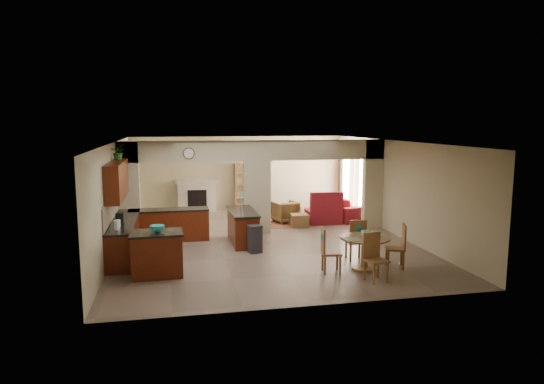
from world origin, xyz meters
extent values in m
plane|color=#776352|center=(0.00, 0.00, 0.00)|extent=(10.00, 10.00, 0.00)
plane|color=white|center=(0.00, 0.00, 2.80)|extent=(10.00, 10.00, 0.00)
plane|color=#BEB68B|center=(0.00, 5.00, 1.40)|extent=(8.00, 0.00, 8.00)
plane|color=#BEB68B|center=(0.00, -5.00, 1.40)|extent=(8.00, 0.00, 8.00)
plane|color=#BEB68B|center=(-4.00, 0.00, 1.40)|extent=(0.00, 10.00, 10.00)
plane|color=#BEB68B|center=(4.00, 0.00, 1.40)|extent=(0.00, 10.00, 10.00)
cube|color=#BEB68B|center=(-3.70, 1.00, 1.40)|extent=(0.60, 0.25, 2.80)
cube|color=#BEB68B|center=(0.00, 1.00, 1.10)|extent=(0.80, 0.25, 2.20)
cube|color=#BEB68B|center=(3.70, 1.00, 1.40)|extent=(0.60, 0.25, 2.80)
cube|color=#BEB68B|center=(0.00, 1.00, 2.50)|extent=(8.00, 0.25, 0.60)
cube|color=#410C07|center=(-3.70, -0.80, 0.43)|extent=(0.60, 3.20, 0.86)
cube|color=black|center=(-3.70, -0.80, 0.89)|extent=(0.62, 3.22, 0.05)
cube|color=tan|center=(-3.98, -0.80, 1.20)|extent=(0.02, 3.20, 0.55)
cube|color=#410C07|center=(-2.60, 0.57, 0.43)|extent=(2.20, 0.60, 0.86)
cube|color=black|center=(-2.60, 0.57, 0.89)|extent=(2.22, 0.62, 0.05)
cube|color=#410C07|center=(-3.82, -0.80, 1.92)|extent=(0.35, 2.40, 0.90)
cube|color=#410C07|center=(-0.60, -0.10, 0.43)|extent=(0.65, 1.80, 0.86)
cube|color=black|center=(-0.60, -0.10, 0.89)|extent=(0.70, 1.85, 0.05)
cube|color=silver|center=(-0.60, -0.95, 0.42)|extent=(0.58, 0.04, 0.70)
cylinder|color=#50391A|center=(-2.00, 0.85, 2.45)|extent=(0.34, 0.03, 0.34)
cube|color=#994C37|center=(1.20, 2.10, 0.01)|extent=(1.60, 1.30, 0.01)
cube|color=beige|center=(-1.60, 4.84, 0.55)|extent=(1.40, 0.28, 1.10)
cube|color=black|center=(-1.60, 4.70, 0.50)|extent=(0.70, 0.04, 0.70)
cube|color=beige|center=(-1.60, 4.82, 1.15)|extent=(1.60, 0.35, 0.10)
cube|color=#9A5835|center=(0.35, 4.82, 0.90)|extent=(1.00, 0.32, 1.80)
cube|color=white|center=(3.97, 2.30, 1.20)|extent=(0.02, 0.90, 1.90)
cube|color=white|center=(3.97, 4.00, 1.20)|extent=(0.02, 0.90, 1.90)
cube|color=white|center=(3.97, 3.15, 1.05)|extent=(0.02, 0.70, 2.10)
cube|color=#421B1A|center=(3.93, 1.70, 1.20)|extent=(0.10, 0.28, 2.30)
cube|color=#421B1A|center=(3.93, 2.90, 1.20)|extent=(0.10, 0.28, 2.30)
cube|color=#421B1A|center=(3.93, 3.40, 1.20)|extent=(0.10, 0.28, 2.30)
cube|color=#421B1A|center=(3.93, 4.60, 1.20)|extent=(0.10, 0.28, 2.30)
cylinder|color=white|center=(1.50, 3.00, 2.56)|extent=(1.00, 1.00, 0.10)
cube|color=#410C07|center=(-2.86, -2.60, 0.46)|extent=(1.10, 0.79, 0.93)
cube|color=black|center=(-2.86, -2.60, 0.95)|extent=(1.15, 0.84, 0.05)
cylinder|color=teal|center=(-2.83, -2.61, 1.05)|extent=(0.32, 0.32, 0.15)
cube|color=#29292B|center=(-0.44, -1.19, 0.33)|extent=(0.37, 0.33, 0.66)
cylinder|color=#9A5835|center=(1.76, -3.13, 0.74)|extent=(1.12, 1.12, 0.04)
cylinder|color=#9A5835|center=(1.76, -3.13, 0.38)|extent=(0.16, 0.16, 0.72)
cylinder|color=#9A5835|center=(1.76, -3.13, 0.03)|extent=(0.57, 0.57, 0.06)
cylinder|color=#66B526|center=(1.82, -3.08, 0.84)|extent=(0.27, 0.27, 0.15)
imported|color=maroon|center=(3.30, 2.89, 0.39)|extent=(2.81, 1.52, 0.78)
cube|color=maroon|center=(2.42, 2.02, 0.22)|extent=(1.11, 0.92, 0.43)
imported|color=maroon|center=(1.20, 2.36, 0.36)|extent=(0.93, 0.94, 0.71)
cube|color=maroon|center=(1.49, 1.64, 0.20)|extent=(0.58, 0.58, 0.40)
imported|color=#204E14|center=(-3.82, -0.13, 2.58)|extent=(0.40, 0.35, 0.42)
cube|color=#9A5835|center=(1.85, -2.31, 0.45)|extent=(0.43, 0.43, 0.05)
cube|color=#9A5835|center=(2.02, -2.15, 0.22)|extent=(0.04, 0.04, 0.44)
cube|color=#9A5835|center=(1.68, -2.14, 0.22)|extent=(0.04, 0.04, 0.44)
cube|color=#9A5835|center=(2.01, -2.49, 0.22)|extent=(0.04, 0.04, 0.44)
cube|color=#9A5835|center=(1.67, -2.48, 0.22)|extent=(0.04, 0.04, 0.44)
cube|color=#9A5835|center=(1.84, -2.50, 0.75)|extent=(0.42, 0.05, 0.55)
cube|color=teal|center=(1.84, -2.53, 0.82)|extent=(0.14, 0.01, 0.14)
cube|color=#9A5835|center=(2.52, -3.10, 0.45)|extent=(0.53, 0.53, 0.05)
cube|color=#9A5835|center=(2.41, -2.89, 0.22)|extent=(0.04, 0.04, 0.44)
cube|color=#9A5835|center=(2.30, -3.21, 0.22)|extent=(0.04, 0.04, 0.44)
cube|color=#9A5835|center=(2.73, -3.00, 0.22)|extent=(0.04, 0.04, 0.44)
cube|color=#9A5835|center=(2.63, -3.32, 0.22)|extent=(0.04, 0.04, 0.44)
cube|color=#9A5835|center=(2.70, -3.16, 0.75)|extent=(0.17, 0.41, 0.55)
cube|color=teal|center=(2.72, -3.17, 0.82)|extent=(0.05, 0.14, 0.14)
cube|color=#9A5835|center=(1.68, -3.95, 0.45)|extent=(0.50, 0.50, 0.05)
cube|color=#9A5835|center=(1.55, -4.15, 0.22)|extent=(0.04, 0.04, 0.44)
cube|color=#9A5835|center=(1.88, -4.08, 0.22)|extent=(0.04, 0.04, 0.44)
cube|color=#9A5835|center=(1.48, -3.82, 0.22)|extent=(0.04, 0.04, 0.44)
cube|color=#9A5835|center=(1.81, -3.75, 0.22)|extent=(0.04, 0.04, 0.44)
cube|color=#9A5835|center=(1.64, -3.76, 0.75)|extent=(0.42, 0.12, 0.55)
cube|color=teal|center=(1.64, -3.74, 0.82)|extent=(0.14, 0.04, 0.14)
cube|color=#9A5835|center=(0.95, -3.18, 0.45)|extent=(0.48, 0.48, 0.05)
cube|color=#9A5835|center=(1.09, -3.38, 0.22)|extent=(0.04, 0.04, 0.44)
cube|color=#9A5835|center=(1.14, -3.04, 0.22)|extent=(0.04, 0.04, 0.44)
cube|color=#9A5835|center=(0.75, -3.33, 0.22)|extent=(0.04, 0.04, 0.44)
cube|color=#9A5835|center=(0.80, -2.99, 0.22)|extent=(0.04, 0.04, 0.44)
cube|color=#9A5835|center=(0.76, -3.16, 0.75)|extent=(0.10, 0.42, 0.55)
cube|color=teal|center=(0.73, -3.15, 0.82)|extent=(0.03, 0.14, 0.14)
camera|label=1|loc=(-2.48, -13.17, 3.36)|focal=32.00mm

